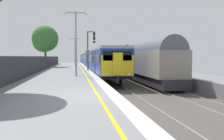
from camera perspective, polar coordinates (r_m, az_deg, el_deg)
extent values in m
cube|color=gray|center=(10.58, -15.50, -9.02)|extent=(6.40, 110.00, 1.00)
cube|color=silver|center=(10.58, 0.37, -6.10)|extent=(0.60, 110.00, 0.01)
cube|color=yellow|center=(10.48, -3.70, -6.21)|extent=(0.12, 110.00, 0.01)
cube|color=gray|center=(10.98, 5.51, -10.91)|extent=(0.07, 110.00, 0.08)
cube|color=gray|center=(11.43, 12.60, -10.41)|extent=(0.07, 110.00, 0.08)
cube|color=gray|center=(12.60, 23.62, -9.32)|extent=(0.07, 110.00, 0.08)
cube|color=navy|center=(28.40, -2.44, 2.41)|extent=(2.80, 20.17, 2.30)
cube|color=black|center=(28.45, -2.43, -0.15)|extent=(2.64, 19.57, 0.25)
cube|color=#93999E|center=(28.41, -2.45, 4.98)|extent=(2.68, 20.17, 0.24)
cube|color=black|center=(28.26, -5.29, 3.01)|extent=(0.02, 18.57, 0.84)
cube|color=#1D3A98|center=(23.24, -4.38, 1.95)|extent=(0.03, 1.10, 1.90)
cube|color=#1D3A98|center=(33.29, -5.93, 2.37)|extent=(0.03, 1.10, 1.90)
cylinder|color=black|center=(20.99, -2.03, -2.77)|extent=(0.12, 0.84, 0.84)
cylinder|color=black|center=(21.25, 2.15, -2.69)|extent=(0.12, 0.84, 0.84)
cylinder|color=black|center=(35.84, -5.14, -0.23)|extent=(0.12, 0.84, 0.84)
cylinder|color=black|center=(35.99, -2.67, -0.20)|extent=(0.12, 0.84, 0.84)
cube|color=navy|center=(49.08, -5.42, 2.81)|extent=(2.80, 20.17, 2.30)
cube|color=black|center=(49.11, -5.42, 1.32)|extent=(2.64, 19.57, 0.25)
cube|color=#93999E|center=(49.09, -5.43, 4.29)|extent=(2.68, 20.17, 0.24)
cube|color=black|center=(49.00, -7.08, 3.15)|extent=(0.02, 18.57, 0.84)
cube|color=#1D3A98|center=(43.96, -6.80, 2.61)|extent=(0.03, 1.10, 1.90)
cube|color=#1D3A98|center=(54.04, -7.30, 2.74)|extent=(0.03, 1.10, 1.90)
cylinder|color=black|center=(41.62, -5.75, 0.27)|extent=(0.12, 0.84, 0.84)
cylinder|color=black|center=(41.75, -3.61, 0.29)|extent=(0.12, 0.84, 0.84)
cylinder|color=black|center=(56.55, -6.74, 1.08)|extent=(0.12, 0.84, 0.84)
cylinder|color=black|center=(56.65, -5.17, 1.09)|extent=(0.12, 0.84, 0.84)
cube|color=navy|center=(69.82, -6.64, 2.97)|extent=(2.80, 20.17, 2.30)
cube|color=black|center=(69.84, -6.63, 1.92)|extent=(2.64, 19.57, 0.25)
cube|color=#93999E|center=(69.82, -6.65, 4.01)|extent=(2.68, 20.17, 0.24)
cube|color=black|center=(69.76, -7.80, 3.21)|extent=(0.02, 18.57, 0.84)
cube|color=#1D3A98|center=(64.72, -7.67, 2.84)|extent=(0.03, 1.10, 1.90)
cube|color=#1D3A98|center=(74.80, -7.91, 2.91)|extent=(0.03, 1.10, 1.90)
cylinder|color=black|center=(62.34, -7.00, 1.29)|extent=(0.12, 0.84, 0.84)
cylinder|color=black|center=(62.43, -5.57, 1.30)|extent=(0.12, 0.84, 0.84)
cylinder|color=black|center=(77.30, -7.48, 1.69)|extent=(0.12, 0.84, 0.84)
cylinder|color=black|center=(77.37, -6.33, 1.70)|extent=(0.12, 0.84, 0.84)
cube|color=yellow|center=(18.48, 1.39, 1.12)|extent=(2.70, 0.10, 1.70)
cube|color=black|center=(18.46, 1.40, 3.60)|extent=(2.40, 0.08, 0.80)
cube|color=yellow|center=(18.34, 1.47, 1.57)|extent=(0.80, 0.24, 1.80)
cylinder|color=white|center=(18.31, -1.50, -1.25)|extent=(0.18, 0.06, 0.18)
cylinder|color=white|center=(18.67, 4.29, -1.17)|extent=(0.18, 0.06, 0.18)
cylinder|color=black|center=(18.26, 1.56, -2.05)|extent=(0.20, 0.35, 0.20)
cube|color=black|center=(49.09, -5.43, 4.58)|extent=(0.60, 0.90, 0.20)
cube|color=#232326|center=(23.49, 9.14, -1.85)|extent=(2.30, 13.45, 0.79)
cube|color=gray|center=(23.41, 9.17, 1.84)|extent=(2.60, 12.65, 2.23)
cylinder|color=#515660|center=(23.40, 9.20, 4.57)|extent=(2.39, 12.25, 2.39)
cylinder|color=black|center=(18.82, 11.48, -3.55)|extent=(0.12, 0.84, 0.84)
cylinder|color=black|center=(19.43, 15.79, -3.39)|extent=(0.12, 0.84, 0.84)
cylinder|color=black|center=(27.81, 4.50, -1.27)|extent=(0.12, 0.84, 0.84)
cylinder|color=black|center=(28.22, 7.57, -1.22)|extent=(0.12, 0.84, 0.84)
cube|color=#232326|center=(37.24, 2.12, 0.11)|extent=(2.30, 13.45, 0.79)
cube|color=gray|center=(37.19, 2.13, 2.44)|extent=(2.60, 12.65, 2.23)
cylinder|color=#515660|center=(37.18, 2.13, 4.15)|extent=(2.39, 12.25, 2.39)
cylinder|color=black|center=(32.47, 2.45, -0.59)|extent=(0.12, 0.84, 0.84)
cylinder|color=black|center=(32.83, 5.12, -0.56)|extent=(0.12, 0.84, 0.84)
cylinder|color=black|center=(41.75, -0.23, 0.30)|extent=(0.12, 0.84, 0.84)
cylinder|color=black|center=(42.03, 1.87, 0.31)|extent=(0.12, 0.84, 0.84)
cube|color=#232326|center=(51.27, -1.09, 1.01)|extent=(2.30, 13.45, 0.79)
cube|color=gray|center=(51.23, -1.09, 2.70)|extent=(2.60, 12.65, 2.23)
cylinder|color=#515660|center=(51.22, -1.09, 3.94)|extent=(2.39, 12.25, 2.39)
cylinder|color=black|center=(46.49, -1.19, 0.61)|extent=(0.12, 0.84, 0.84)
cylinder|color=black|center=(46.74, 0.71, 0.63)|extent=(0.12, 0.84, 0.84)
cylinder|color=black|center=(55.85, -2.59, 1.07)|extent=(0.12, 0.84, 0.84)
cylinder|color=black|center=(56.06, -1.00, 1.08)|extent=(0.12, 0.84, 0.84)
cube|color=#232326|center=(65.39, -2.91, 1.52)|extent=(2.30, 13.45, 0.79)
cube|color=gray|center=(65.36, -2.92, 2.84)|extent=(2.60, 12.65, 2.23)
cylinder|color=#515660|center=(65.36, -2.92, 3.82)|extent=(2.39, 12.25, 2.39)
cylinder|color=black|center=(60.61, -3.13, 1.25)|extent=(0.12, 0.84, 0.84)
cylinder|color=black|center=(60.80, -1.67, 1.26)|extent=(0.12, 0.84, 0.84)
cylinder|color=black|center=(70.01, -3.99, 1.53)|extent=(0.12, 0.84, 0.84)
cylinder|color=black|center=(70.17, -2.72, 1.54)|extent=(0.12, 0.84, 0.84)
cylinder|color=#47474C|center=(29.54, -6.14, 4.77)|extent=(0.18, 0.18, 4.95)
cube|color=#47474C|center=(29.73, -5.29, 9.55)|extent=(0.90, 0.12, 0.12)
cube|color=black|center=(29.71, -4.51, 8.49)|extent=(0.28, 0.20, 1.00)
cylinder|color=black|center=(29.62, -4.49, 9.13)|extent=(0.16, 0.04, 0.16)
cylinder|color=yellow|center=(29.59, -4.49, 8.51)|extent=(0.16, 0.04, 0.16)
cylinder|color=black|center=(29.56, -4.49, 7.89)|extent=(0.16, 0.04, 0.16)
cube|color=black|center=(29.65, -4.50, 7.05)|extent=(0.32, 0.16, 0.24)
cylinder|color=#59595B|center=(27.34, -6.06, 2.12)|extent=(0.08, 0.08, 2.31)
cylinder|color=black|center=(27.34, -6.08, 4.67)|extent=(0.59, 0.02, 0.59)
cylinder|color=silver|center=(27.33, -6.08, 4.67)|extent=(0.56, 0.02, 0.56)
cube|color=black|center=(27.32, -6.07, 4.67)|extent=(0.24, 0.01, 0.18)
cylinder|color=#93999E|center=(20.40, -9.05, 6.44)|extent=(0.14, 0.14, 5.70)
cube|color=#93999E|center=(20.74, -7.84, 14.05)|extent=(0.90, 0.08, 0.08)
cylinder|color=silver|center=(20.74, -6.56, 13.84)|extent=(0.20, 0.20, 0.18)
cube|color=#93999E|center=(20.73, -10.41, 14.03)|extent=(0.90, 0.08, 0.08)
cylinder|color=silver|center=(20.73, -11.69, 13.80)|extent=(0.20, 0.20, 0.18)
cylinder|color=#93999E|center=(41.77, -9.28, 4.43)|extent=(0.14, 0.14, 5.08)
cube|color=#93999E|center=(41.89, -8.69, 7.77)|extent=(0.90, 0.08, 0.08)
cylinder|color=silver|center=(41.89, -8.07, 7.67)|extent=(0.20, 0.20, 0.18)
cube|color=#93999E|center=(41.88, -9.94, 7.76)|extent=(0.90, 0.08, 0.08)
cylinder|color=silver|center=(41.88, -10.56, 7.64)|extent=(0.20, 0.20, 0.18)
cylinder|color=#38383D|center=(22.35, -19.96, 0.95)|extent=(0.07, 0.07, 1.76)
cylinder|color=#38383D|center=(33.91, -16.38, 1.78)|extent=(0.07, 0.07, 1.76)
cylinder|color=#38383D|center=(45.53, -14.62, 2.18)|extent=(0.07, 0.07, 1.76)
cylinder|color=#38383D|center=(57.18, -13.58, 2.42)|extent=(0.07, 0.07, 1.76)
cylinder|color=#473323|center=(41.40, -16.40, 3.34)|extent=(0.35, 0.35, 3.63)
sphere|color=#33662D|center=(41.52, -16.47, 7.58)|extent=(4.56, 4.56, 4.56)
sphere|color=#33662D|center=(41.02, -16.92, 6.82)|extent=(3.59, 3.59, 3.59)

